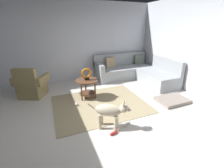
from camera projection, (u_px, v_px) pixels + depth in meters
ground_plane at (104, 122)px, 3.38m from camera, size 6.00×6.00×0.10m
wall_back at (74, 42)px, 5.40m from camera, size 6.00×0.12×2.70m
wall_right at (211, 49)px, 3.94m from camera, size 0.12×6.00×2.70m
area_rug at (100, 104)px, 4.01m from camera, size 2.30×1.90×0.01m
sectional_couch at (135, 72)px, 5.71m from camera, size 2.20×2.25×0.88m
armchair at (31, 86)px, 4.33m from camera, size 0.98×0.89×0.88m
side_table at (87, 84)px, 4.21m from camera, size 0.60×0.60×0.54m
torus_sculpture at (86, 74)px, 4.10m from camera, size 0.28×0.08×0.33m
dog_bed_mat at (172, 100)px, 4.13m from camera, size 0.80×0.60×0.09m
dog at (111, 111)px, 2.96m from camera, size 0.73×0.51×0.63m
dog_toy_ball at (76, 104)px, 3.91m from camera, size 0.09×0.09×0.09m
dog_toy_rope at (127, 124)px, 3.17m from camera, size 0.18×0.14×0.05m
dog_toy_bone at (114, 133)px, 2.90m from camera, size 0.19×0.10×0.06m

